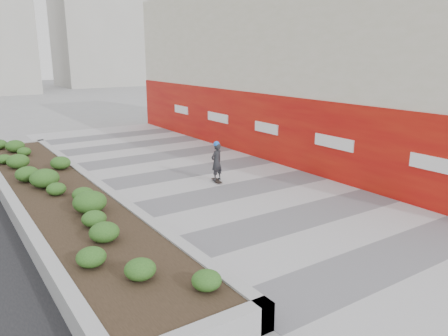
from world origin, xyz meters
The scene contains 7 objects.
ground centered at (0.00, 0.00, 0.00)m, with size 160.00×160.00×0.00m, color gray.
walkway centered at (0.00, 3.00, 0.01)m, with size 8.00×36.00×0.01m, color #A8A8AD.
building centered at (6.98, 8.98, 3.98)m, with size 6.04×24.08×8.00m.
planter centered at (-5.50, 7.00, 0.42)m, with size 3.00×18.00×0.90m.
distant_bldg_north_r centered at (15.00, 60.00, 12.00)m, with size 14.00×10.00×24.00m, color #ADAAA3.
manhole_cover centered at (0.50, 3.00, 0.00)m, with size 0.44×0.44×0.01m, color #595654.
skateboarder centered at (0.16, 6.29, 0.80)m, with size 0.60×0.75×1.59m.
Camera 1 is at (-8.48, -7.08, 4.74)m, focal length 35.00 mm.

